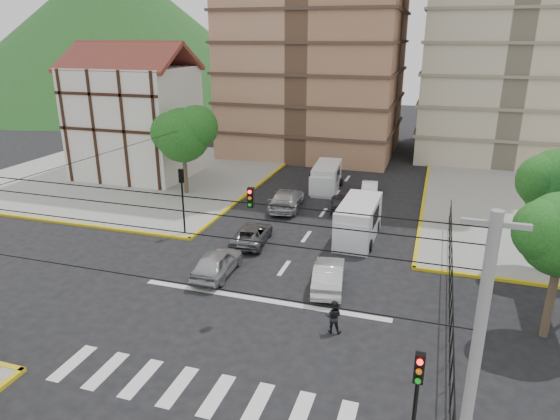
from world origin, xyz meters
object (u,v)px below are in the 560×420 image
at_px(van_right_lane, 358,223).
at_px(car_silver_front_left, 217,263).
at_px(van_left_lane, 326,178).
at_px(traffic_light_nw, 182,191).
at_px(car_white_front_right, 329,275).
at_px(traffic_light_se, 416,398).
at_px(pedestrian_crosswalk, 333,317).

xyz_separation_m(van_right_lane, car_silver_front_left, (-6.58, -7.28, -0.49)).
bearing_deg(car_silver_front_left, van_left_lane, -98.61).
height_order(van_right_lane, car_silver_front_left, van_right_lane).
xyz_separation_m(traffic_light_nw, car_white_front_right, (10.71, -4.27, -2.39)).
xyz_separation_m(traffic_light_se, van_left_lane, (-8.87, 28.28, -2.00)).
relative_size(traffic_light_nw, pedestrian_crosswalk, 2.83).
relative_size(van_left_lane, car_silver_front_left, 1.20).
xyz_separation_m(van_right_lane, pedestrian_crosswalk, (0.74, -10.90, -0.45)).
distance_m(car_white_front_right, pedestrian_crosswalk, 4.22).
bearing_deg(traffic_light_nw, pedestrian_crosswalk, -35.21).
xyz_separation_m(traffic_light_se, car_silver_front_left, (-11.09, 10.87, -2.37)).
bearing_deg(pedestrian_crosswalk, car_silver_front_left, -29.48).
height_order(traffic_light_nw, van_left_lane, traffic_light_nw).
height_order(traffic_light_se, pedestrian_crosswalk, traffic_light_se).
distance_m(traffic_light_nw, car_white_front_right, 11.78).
bearing_deg(car_silver_front_left, traffic_light_se, 134.20).
xyz_separation_m(traffic_light_se, van_right_lane, (-4.51, 18.15, -1.88)).
relative_size(traffic_light_nw, van_right_lane, 0.78).
xyz_separation_m(van_left_lane, pedestrian_crosswalk, (5.10, -21.02, -0.33)).
height_order(traffic_light_nw, car_white_front_right, traffic_light_nw).
xyz_separation_m(van_right_lane, car_white_front_right, (-0.38, -6.82, -0.51)).
distance_m(van_right_lane, car_silver_front_left, 9.82).
bearing_deg(van_left_lane, pedestrian_crosswalk, -81.00).
height_order(van_left_lane, pedestrian_crosswalk, van_left_lane).
height_order(traffic_light_nw, pedestrian_crosswalk, traffic_light_nw).
xyz_separation_m(traffic_light_se, traffic_light_nw, (-15.60, 15.60, 0.00)).
bearing_deg(traffic_light_se, van_left_lane, 107.42).
relative_size(car_silver_front_left, car_white_front_right, 0.99).
bearing_deg(van_left_lane, traffic_light_se, -77.21).
bearing_deg(traffic_light_se, pedestrian_crosswalk, 117.48).
relative_size(traffic_light_se, van_right_lane, 0.78).
distance_m(van_left_lane, pedestrian_crosswalk, 21.63).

